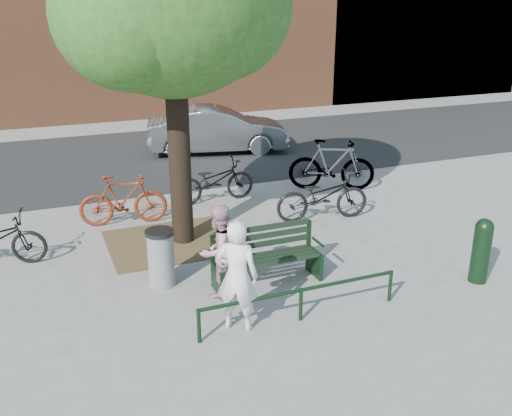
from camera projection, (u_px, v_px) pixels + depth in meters
name	position (u px, v px, depth m)	size (l,w,h in m)	color
ground	(267.00, 283.00, 9.19)	(90.00, 90.00, 0.00)	gray
dirt_pit	(173.00, 242.00, 10.75)	(2.40, 2.00, 0.02)	brown
road	(153.00, 156.00, 16.59)	(40.00, 7.00, 0.01)	black
park_bench	(266.00, 255.00, 9.10)	(1.74, 0.54, 0.97)	black
guard_railing	(301.00, 295.00, 8.01)	(3.06, 0.06, 0.51)	black
person_left	(237.00, 276.00, 7.69)	(0.58, 0.38, 1.60)	silver
person_right	(219.00, 251.00, 8.62)	(0.71, 0.55, 1.46)	#C38695
bollard	(482.00, 248.00, 9.08)	(0.29, 0.29, 1.08)	black
litter_bin	(161.00, 258.00, 9.00)	(0.46, 0.46, 0.94)	gray
bicycle_b	(123.00, 200.00, 11.45)	(0.49, 1.75, 1.05)	#63200E
bicycle_c	(214.00, 181.00, 12.75)	(0.65, 1.86, 0.98)	black
bicycle_d	(332.00, 165.00, 13.54)	(0.57, 2.03, 1.22)	gray
bicycle_e	(322.00, 196.00, 11.69)	(0.68, 1.95, 1.03)	black
parked_car	(218.00, 130.00, 16.84)	(1.43, 4.10, 1.35)	slate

